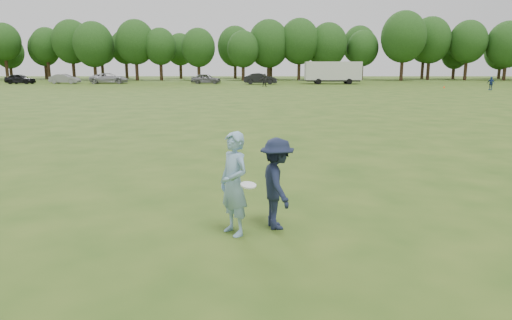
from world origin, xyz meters
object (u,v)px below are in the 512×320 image
object	(u,v)px
car_b	(65,79)
car_f	(260,79)
cargo_trailer	(333,72)
player_far_d	(264,80)
thrower	(234,184)
field_cone	(444,87)
car_c	(109,78)
car_e	(206,79)
defender	(277,184)
player_far_b	(491,83)
car_a	(20,79)

from	to	relation	value
car_b	car_f	distance (m)	28.85
cargo_trailer	player_far_d	bearing A→B (deg)	-143.86
car_f	cargo_trailer	distance (m)	10.60
thrower	player_far_d	world-z (taller)	thrower
player_far_d	car_f	xyz separation A→B (m)	(-0.49, 6.31, -0.04)
thrower	field_cone	bearing A→B (deg)	117.07
car_c	car_e	bearing A→B (deg)	-98.35
player_far_d	defender	bearing A→B (deg)	-104.77
field_cone	defender	bearing A→B (deg)	-114.99
defender	player_far_b	world-z (taller)	defender
cargo_trailer	defender	bearing A→B (deg)	-100.15
car_a	defender	bearing A→B (deg)	-142.32
defender	cargo_trailer	size ratio (longest dim) A/B	0.19
car_e	cargo_trailer	distance (m)	18.53
car_e	car_a	bearing A→B (deg)	95.14
thrower	cargo_trailer	world-z (taller)	cargo_trailer
car_b	defender	bearing A→B (deg)	-151.42
thrower	cargo_trailer	bearing A→B (deg)	131.84
player_far_b	cargo_trailer	xyz separation A→B (m)	(-15.30, 15.42, 1.02)
car_b	cargo_trailer	xyz separation A→B (m)	(39.31, -0.64, 1.07)
car_c	car_f	xyz separation A→B (m)	(22.39, -2.14, 0.02)
car_c	field_cone	size ratio (longest dim) A/B	18.42
car_a	car_f	xyz separation A→B (m)	(35.07, -1.05, 0.06)
car_c	cargo_trailer	distance (m)	32.94
thrower	car_f	xyz separation A→B (m)	(0.87, 58.61, -0.14)
player_far_d	cargo_trailer	size ratio (longest dim) A/B	0.18
thrower	cargo_trailer	xyz separation A→B (m)	(11.38, 59.62, 0.86)
car_b	car_f	size ratio (longest dim) A/B	0.90
car_b	cargo_trailer	bearing A→B (deg)	-87.93
car_b	player_far_d	bearing A→B (deg)	-102.21
defender	cargo_trailer	distance (m)	60.25
car_b	car_c	world-z (taller)	car_c
defender	player_far_d	distance (m)	51.99
defender	car_f	distance (m)	58.30
defender	player_far_b	distance (m)	50.96
car_c	field_cone	bearing A→B (deg)	-111.84
player_far_b	car_c	world-z (taller)	car_c
car_f	car_b	bearing A→B (deg)	86.71
defender	cargo_trailer	bearing A→B (deg)	-22.68
player_far_b	car_e	bearing A→B (deg)	-150.43
car_f	player_far_d	bearing A→B (deg)	-175.60
field_cone	player_far_d	bearing A→B (deg)	169.83
thrower	cargo_trailer	size ratio (longest dim) A/B	0.20
thrower	player_far_b	size ratio (longest dim) A/B	1.22
car_a	car_e	distance (m)	27.09
car_f	cargo_trailer	xyz separation A→B (m)	(10.51, 1.01, 0.99)
defender	cargo_trailer	xyz separation A→B (m)	(10.61, 59.30, 0.94)
player_far_d	car_e	world-z (taller)	player_far_d
field_cone	cargo_trailer	xyz separation A→B (m)	(-11.79, 11.23, 1.63)
player_far_b	car_e	distance (m)	37.41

